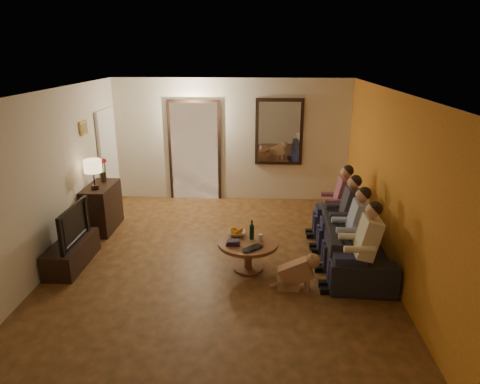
{
  "coord_description": "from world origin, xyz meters",
  "views": [
    {
      "loc": [
        0.59,
        -5.96,
        3.15
      ],
      "look_at": [
        0.3,
        0.3,
        1.05
      ],
      "focal_mm": 32.0,
      "sensor_mm": 36.0,
      "label": 1
    }
  ],
  "objects_px": {
    "dresser": "(102,207)",
    "sofa": "(354,241)",
    "laptop": "(255,249)",
    "bowl": "(237,233)",
    "tv_stand": "(72,253)",
    "person_c": "(345,217)",
    "tv": "(68,224)",
    "coffee_table": "(248,255)",
    "person_d": "(338,204)",
    "person_a": "(362,251)",
    "person_b": "(353,233)",
    "wine_bottle": "(252,229)",
    "dog": "(296,271)",
    "table_lamp": "(94,174)"
  },
  "relations": [
    {
      "from": "dresser",
      "to": "sofa",
      "type": "xyz_separation_m",
      "value": [
        4.32,
        -1.04,
        -0.09
      ]
    },
    {
      "from": "laptop",
      "to": "bowl",
      "type": "bearing_deg",
      "value": 76.0
    },
    {
      "from": "tv_stand",
      "to": "person_c",
      "type": "bearing_deg",
      "value": 8.7
    },
    {
      "from": "tv",
      "to": "coffee_table",
      "type": "relative_size",
      "value": 1.12
    },
    {
      "from": "sofa",
      "to": "person_d",
      "type": "distance_m",
      "value": 0.94
    },
    {
      "from": "person_a",
      "to": "coffee_table",
      "type": "xyz_separation_m",
      "value": [
        -1.53,
        0.54,
        -0.38
      ]
    },
    {
      "from": "bowl",
      "to": "tv_stand",
      "type": "bearing_deg",
      "value": -175.27
    },
    {
      "from": "person_b",
      "to": "dresser",
      "type": "bearing_deg",
      "value": 162.37
    },
    {
      "from": "person_b",
      "to": "bowl",
      "type": "relative_size",
      "value": 4.63
    },
    {
      "from": "dresser",
      "to": "tv_stand",
      "type": "height_order",
      "value": "dresser"
    },
    {
      "from": "person_a",
      "to": "laptop",
      "type": "distance_m",
      "value": 1.46
    },
    {
      "from": "person_b",
      "to": "person_d",
      "type": "height_order",
      "value": "same"
    },
    {
      "from": "person_a",
      "to": "person_b",
      "type": "distance_m",
      "value": 0.6
    },
    {
      "from": "person_b",
      "to": "person_c",
      "type": "bearing_deg",
      "value": 90.0
    },
    {
      "from": "wine_bottle",
      "to": "person_d",
      "type": "bearing_deg",
      "value": 38.11
    },
    {
      "from": "person_a",
      "to": "wine_bottle",
      "type": "distance_m",
      "value": 1.61
    },
    {
      "from": "dog",
      "to": "coffee_table",
      "type": "height_order",
      "value": "dog"
    },
    {
      "from": "wine_bottle",
      "to": "person_a",
      "type": "bearing_deg",
      "value": -23.51
    },
    {
      "from": "wine_bottle",
      "to": "laptop",
      "type": "height_order",
      "value": "wine_bottle"
    },
    {
      "from": "table_lamp",
      "to": "sofa",
      "type": "xyz_separation_m",
      "value": [
        4.32,
        -0.82,
        -0.78
      ]
    },
    {
      "from": "table_lamp",
      "to": "person_d",
      "type": "distance_m",
      "value": 4.25
    },
    {
      "from": "laptop",
      "to": "person_d",
      "type": "bearing_deg",
      "value": 3.9
    },
    {
      "from": "person_a",
      "to": "laptop",
      "type": "height_order",
      "value": "person_a"
    },
    {
      "from": "tv_stand",
      "to": "person_d",
      "type": "height_order",
      "value": "person_d"
    },
    {
      "from": "person_d",
      "to": "bowl",
      "type": "distance_m",
      "value": 2.0
    },
    {
      "from": "tv_stand",
      "to": "sofa",
      "type": "bearing_deg",
      "value": 4.58
    },
    {
      "from": "tv",
      "to": "person_c",
      "type": "relative_size",
      "value": 0.83
    },
    {
      "from": "person_d",
      "to": "wine_bottle",
      "type": "xyz_separation_m",
      "value": [
        -1.48,
        -1.16,
        0.01
      ]
    },
    {
      "from": "table_lamp",
      "to": "laptop",
      "type": "height_order",
      "value": "table_lamp"
    },
    {
      "from": "table_lamp",
      "to": "person_c",
      "type": "relative_size",
      "value": 0.45
    },
    {
      "from": "bowl",
      "to": "person_a",
      "type": "bearing_deg",
      "value": -24.07
    },
    {
      "from": "dresser",
      "to": "sofa",
      "type": "relative_size",
      "value": 0.41
    },
    {
      "from": "dog",
      "to": "bowl",
      "type": "height_order",
      "value": "dog"
    },
    {
      "from": "person_c",
      "to": "tv",
      "type": "bearing_deg",
      "value": -171.3
    },
    {
      "from": "sofa",
      "to": "laptop",
      "type": "bearing_deg",
      "value": 116.17
    },
    {
      "from": "coffee_table",
      "to": "bowl",
      "type": "distance_m",
      "value": 0.38
    },
    {
      "from": "tv",
      "to": "person_b",
      "type": "relative_size",
      "value": 0.83
    },
    {
      "from": "table_lamp",
      "to": "sofa",
      "type": "bearing_deg",
      "value": -10.77
    },
    {
      "from": "tv",
      "to": "person_b",
      "type": "xyz_separation_m",
      "value": [
        4.22,
        0.05,
        -0.07
      ]
    },
    {
      "from": "coffee_table",
      "to": "person_a",
      "type": "bearing_deg",
      "value": -19.55
    },
    {
      "from": "person_a",
      "to": "dog",
      "type": "relative_size",
      "value": 2.14
    },
    {
      "from": "person_c",
      "to": "coffee_table",
      "type": "xyz_separation_m",
      "value": [
        -1.53,
        -0.66,
        -0.38
      ]
    },
    {
      "from": "dog",
      "to": "bowl",
      "type": "bearing_deg",
      "value": 139.73
    },
    {
      "from": "laptop",
      "to": "table_lamp",
      "type": "bearing_deg",
      "value": 109.18
    },
    {
      "from": "table_lamp",
      "to": "person_d",
      "type": "bearing_deg",
      "value": 1.07
    },
    {
      "from": "tv",
      "to": "dog",
      "type": "xyz_separation_m",
      "value": [
        3.36,
        -0.55,
        -0.39
      ]
    },
    {
      "from": "dresser",
      "to": "laptop",
      "type": "distance_m",
      "value": 3.26
    },
    {
      "from": "tv",
      "to": "laptop",
      "type": "bearing_deg",
      "value": -95.97
    },
    {
      "from": "dog",
      "to": "person_c",
      "type": "bearing_deg",
      "value": 55.75
    },
    {
      "from": "tv",
      "to": "tv_stand",
      "type": "bearing_deg",
      "value": 0.0
    }
  ]
}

